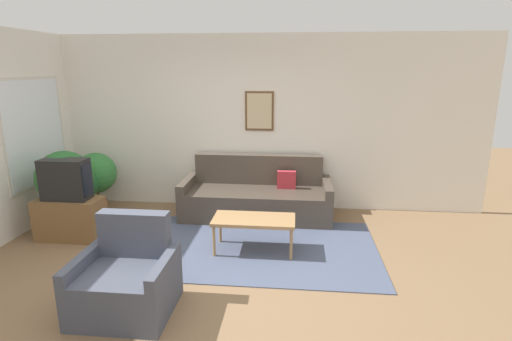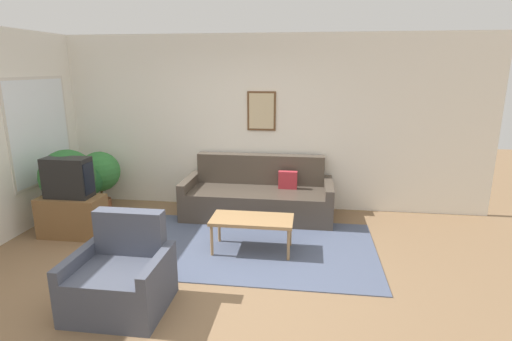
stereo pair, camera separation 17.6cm
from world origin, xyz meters
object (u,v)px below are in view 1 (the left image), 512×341
couch (257,196)px  armchair (127,281)px  coffee_table (254,221)px  potted_plant_tall (65,180)px  tv (66,179)px

couch → armchair: size_ratio=2.56×
armchair → coffee_table: bearing=68.2°
couch → potted_plant_tall: size_ratio=1.97×
couch → coffee_table: (0.08, -1.24, 0.09)m
coffee_table → tv: tv is taller
coffee_table → armchair: armchair is taller
potted_plant_tall → coffee_table: bearing=-8.3°
couch → tv: bearing=-155.3°
tv → potted_plant_tall: potted_plant_tall is taller
couch → coffee_table: couch is taller
armchair → potted_plant_tall: (-1.56, 1.71, 0.44)m
coffee_table → tv: bearing=176.5°
armchair → potted_plant_tall: bearing=148.8°
potted_plant_tall → armchair: bearing=-47.6°
couch → tv: 2.65m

